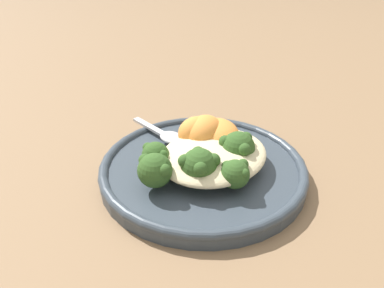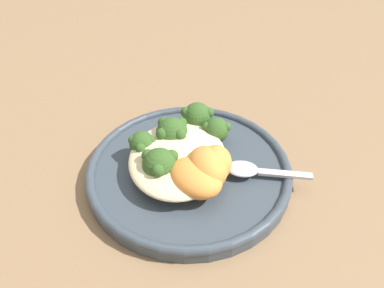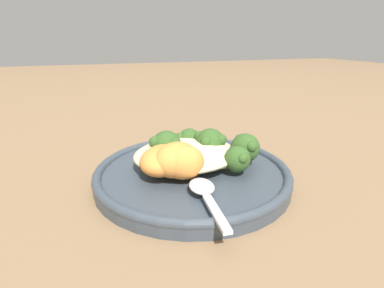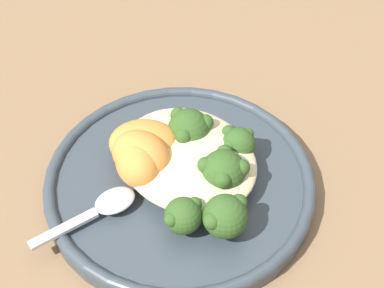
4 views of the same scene
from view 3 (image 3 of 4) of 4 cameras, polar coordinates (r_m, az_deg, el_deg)
ground_plane at (r=0.40m, az=3.01°, el=-7.59°), size 4.00×4.00×0.00m
plate at (r=0.40m, az=0.08°, el=-5.59°), size 0.26×0.26×0.02m
quinoa_mound at (r=0.40m, az=-1.10°, el=-1.89°), size 0.14×0.12×0.03m
broccoli_stalk_0 at (r=0.38m, az=6.20°, el=-3.26°), size 0.10×0.06×0.03m
broccoli_stalk_1 at (r=0.40m, az=8.86°, el=-1.21°), size 0.11×0.05×0.04m
broccoli_stalk_2 at (r=0.41m, az=3.13°, el=-0.10°), size 0.09×0.08×0.04m
broccoli_stalk_3 at (r=0.43m, az=-0.72°, el=-0.28°), size 0.06×0.11×0.03m
broccoli_stalk_4 at (r=0.41m, az=-4.46°, el=-0.64°), size 0.05×0.09×0.04m
sweet_potato_chunk_0 at (r=0.37m, az=-5.61°, el=-3.09°), size 0.08×0.09×0.04m
sweet_potato_chunk_1 at (r=0.35m, az=-1.62°, el=-3.50°), size 0.06×0.05×0.04m
sweet_potato_chunk_2 at (r=0.36m, az=-3.01°, el=-3.02°), size 0.07×0.06×0.04m
spoon at (r=0.33m, az=2.33°, el=-8.88°), size 0.03×0.10×0.01m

